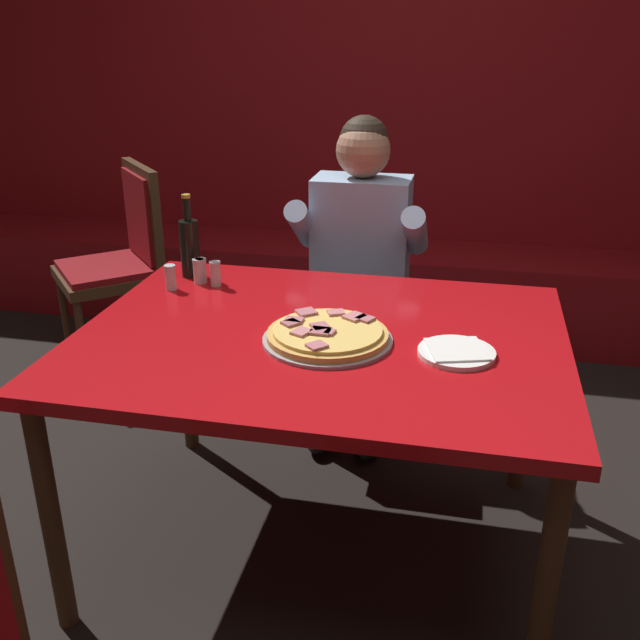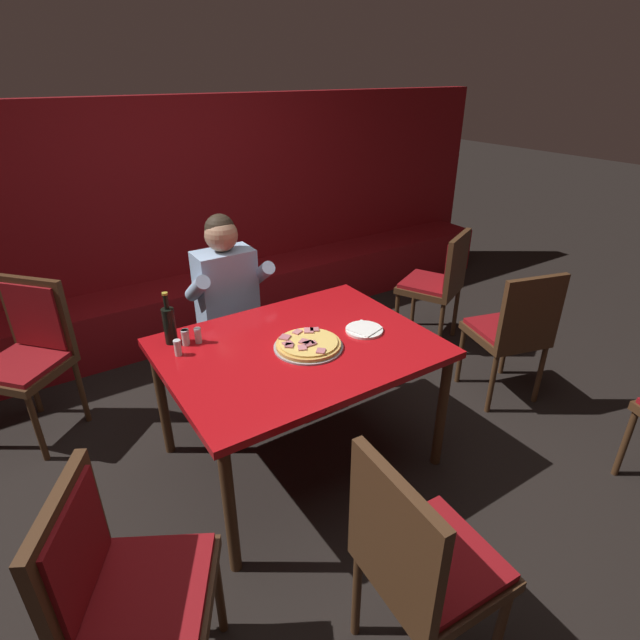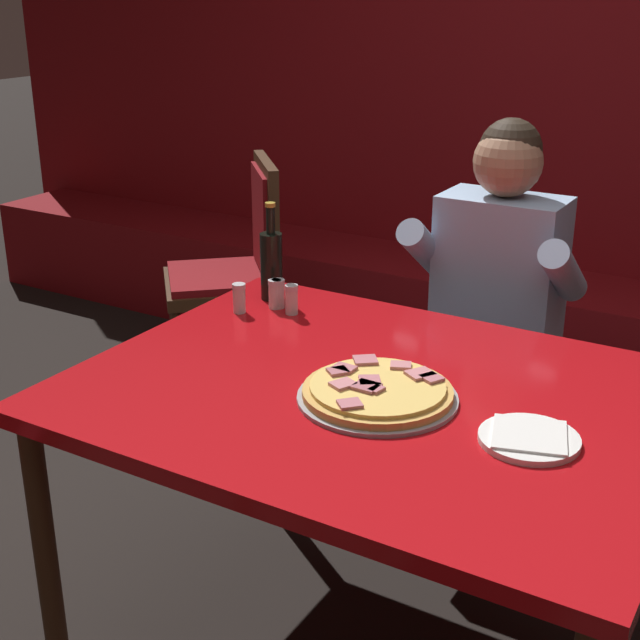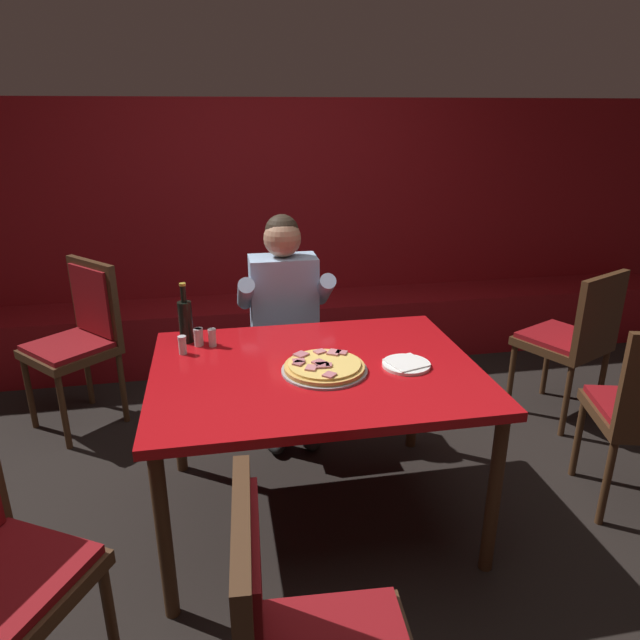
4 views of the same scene
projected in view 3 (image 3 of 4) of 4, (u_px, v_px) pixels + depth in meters
booth_wall_panel at (615, 158)px, 3.76m from camera, size 6.80×0.16×1.90m
booth_bench at (576, 340)px, 3.76m from camera, size 6.46×0.48×0.46m
main_dining_table at (375, 415)px, 2.10m from camera, size 1.40×1.07×0.77m
pizza at (377, 392)px, 2.02m from camera, size 0.37×0.37×0.05m
plate_white_paper at (529, 438)px, 1.84m from camera, size 0.21×0.21×0.02m
beer_bottle at (271, 263)px, 2.62m from camera, size 0.07×0.07×0.29m
shaker_black_pepper at (275, 295)px, 2.57m from camera, size 0.04×0.04×0.09m
shaker_oregano at (278, 295)px, 2.57m from camera, size 0.04×0.04×0.09m
shaker_red_pepper_flakes at (239, 300)px, 2.53m from camera, size 0.04×0.04×0.09m
shaker_parmesan at (292, 301)px, 2.52m from camera, size 0.04×0.04×0.09m
diner_seated_blue_shirt at (488, 308)px, 2.76m from camera, size 0.53×0.53×1.27m
dining_chair_near_left at (239, 262)px, 3.63m from camera, size 0.62×0.62×0.99m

